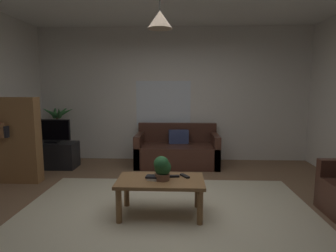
{
  "coord_description": "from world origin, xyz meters",
  "views": [
    {
      "loc": [
        0.15,
        -3.32,
        1.54
      ],
      "look_at": [
        0.0,
        0.3,
        1.05
      ],
      "focal_mm": 29.85,
      "sensor_mm": 36.0,
      "label": 1
    }
  ],
  "objects_px": {
    "coffee_table": "(161,185)",
    "potted_plant_on_table": "(162,168)",
    "couch_under_window": "(177,152)",
    "bookshelf_corner": "(17,140)",
    "book_on_table_0": "(153,179)",
    "potted_palm_corner": "(58,136)",
    "tv_stand": "(53,155)",
    "pendant_lamp": "(160,19)",
    "tv": "(52,131)",
    "remote_on_table_0": "(173,176)",
    "book_on_table_1": "(152,177)",
    "remote_on_table_1": "(185,176)"
  },
  "relations": [
    {
      "from": "book_on_table_1",
      "to": "potted_plant_on_table",
      "type": "relative_size",
      "value": 0.5
    },
    {
      "from": "coffee_table",
      "to": "pendant_lamp",
      "type": "bearing_deg",
      "value": -90.0
    },
    {
      "from": "pendant_lamp",
      "to": "remote_on_table_1",
      "type": "bearing_deg",
      "value": 20.34
    },
    {
      "from": "potted_plant_on_table",
      "to": "couch_under_window",
      "type": "bearing_deg",
      "value": 86.03
    },
    {
      "from": "book_on_table_0",
      "to": "potted_plant_on_table",
      "type": "bearing_deg",
      "value": 6.59
    },
    {
      "from": "pendant_lamp",
      "to": "bookshelf_corner",
      "type": "bearing_deg",
      "value": 155.2
    },
    {
      "from": "book_on_table_1",
      "to": "tv_stand",
      "type": "height_order",
      "value": "same"
    },
    {
      "from": "couch_under_window",
      "to": "pendant_lamp",
      "type": "xyz_separation_m",
      "value": [
        -0.18,
        -2.24,
        2.03
      ]
    },
    {
      "from": "couch_under_window",
      "to": "coffee_table",
      "type": "xyz_separation_m",
      "value": [
        -0.18,
        -2.24,
        0.1
      ]
    },
    {
      "from": "bookshelf_corner",
      "to": "potted_plant_on_table",
      "type": "bearing_deg",
      "value": -24.94
    },
    {
      "from": "coffee_table",
      "to": "tv",
      "type": "distance_m",
      "value": 2.98
    },
    {
      "from": "book_on_table_1",
      "to": "remote_on_table_1",
      "type": "height_order",
      "value": "book_on_table_1"
    },
    {
      "from": "potted_plant_on_table",
      "to": "tv_stand",
      "type": "height_order",
      "value": "potted_plant_on_table"
    },
    {
      "from": "coffee_table",
      "to": "book_on_table_0",
      "type": "distance_m",
      "value": 0.13
    },
    {
      "from": "couch_under_window",
      "to": "bookshelf_corner",
      "type": "bearing_deg",
      "value": -156.49
    },
    {
      "from": "bookshelf_corner",
      "to": "pendant_lamp",
      "type": "bearing_deg",
      "value": -24.8
    },
    {
      "from": "coffee_table",
      "to": "remote_on_table_0",
      "type": "bearing_deg",
      "value": 31.61
    },
    {
      "from": "coffee_table",
      "to": "remote_on_table_1",
      "type": "bearing_deg",
      "value": 20.34
    },
    {
      "from": "book_on_table_0",
      "to": "coffee_table",
      "type": "bearing_deg",
      "value": 18.24
    },
    {
      "from": "potted_palm_corner",
      "to": "book_on_table_1",
      "type": "bearing_deg",
      "value": -47.84
    },
    {
      "from": "bookshelf_corner",
      "to": "remote_on_table_1",
      "type": "bearing_deg",
      "value": -20.38
    },
    {
      "from": "couch_under_window",
      "to": "book_on_table_0",
      "type": "height_order",
      "value": "couch_under_window"
    },
    {
      "from": "book_on_table_0",
      "to": "tv",
      "type": "bearing_deg",
      "value": 137.31
    },
    {
      "from": "coffee_table",
      "to": "pendant_lamp",
      "type": "xyz_separation_m",
      "value": [
        0.0,
        -0.0,
        1.93
      ]
    },
    {
      "from": "book_on_table_1",
      "to": "remote_on_table_1",
      "type": "xyz_separation_m",
      "value": [
        0.39,
        0.13,
        -0.03
      ]
    },
    {
      "from": "coffee_table",
      "to": "potted_plant_on_table",
      "type": "height_order",
      "value": "potted_plant_on_table"
    },
    {
      "from": "remote_on_table_1",
      "to": "tv",
      "type": "xyz_separation_m",
      "value": [
        -2.52,
        1.83,
        0.27
      ]
    },
    {
      "from": "tv",
      "to": "remote_on_table_0",
      "type": "bearing_deg",
      "value": -37.9
    },
    {
      "from": "couch_under_window",
      "to": "coffee_table",
      "type": "relative_size",
      "value": 1.55
    },
    {
      "from": "couch_under_window",
      "to": "remote_on_table_0",
      "type": "height_order",
      "value": "couch_under_window"
    },
    {
      "from": "book_on_table_1",
      "to": "tv",
      "type": "distance_m",
      "value": 2.91
    },
    {
      "from": "tv_stand",
      "to": "potted_palm_corner",
      "type": "xyz_separation_m",
      "value": [
        -0.1,
        0.49,
        0.3
      ]
    },
    {
      "from": "tv_stand",
      "to": "book_on_table_0",
      "type": "bearing_deg",
      "value": -43.0
    },
    {
      "from": "potted_palm_corner",
      "to": "tv",
      "type": "bearing_deg",
      "value": -78.38
    },
    {
      "from": "coffee_table",
      "to": "remote_on_table_0",
      "type": "distance_m",
      "value": 0.19
    },
    {
      "from": "coffee_table",
      "to": "bookshelf_corner",
      "type": "relative_size",
      "value": 0.75
    },
    {
      "from": "pendant_lamp",
      "to": "coffee_table",
      "type": "bearing_deg",
      "value": 90.0
    },
    {
      "from": "coffee_table",
      "to": "pendant_lamp",
      "type": "distance_m",
      "value": 1.93
    },
    {
      "from": "book_on_table_0",
      "to": "potted_palm_corner",
      "type": "xyz_separation_m",
      "value": [
        -2.24,
        2.48,
        0.08
      ]
    },
    {
      "from": "potted_palm_corner",
      "to": "book_on_table_0",
      "type": "bearing_deg",
      "value": -47.9
    },
    {
      "from": "tv_stand",
      "to": "tv",
      "type": "bearing_deg",
      "value": -90.0
    },
    {
      "from": "remote_on_table_0",
      "to": "tv",
      "type": "bearing_deg",
      "value": 45.72
    },
    {
      "from": "coffee_table",
      "to": "potted_palm_corner",
      "type": "height_order",
      "value": "potted_palm_corner"
    },
    {
      "from": "tv_stand",
      "to": "remote_on_table_0",
      "type": "bearing_deg",
      "value": -38.23
    },
    {
      "from": "tv_stand",
      "to": "potted_palm_corner",
      "type": "height_order",
      "value": "potted_palm_corner"
    },
    {
      "from": "tv",
      "to": "potted_plant_on_table",
      "type": "bearing_deg",
      "value": -41.04
    },
    {
      "from": "tv",
      "to": "potted_palm_corner",
      "type": "xyz_separation_m",
      "value": [
        -0.1,
        0.51,
        -0.18
      ]
    },
    {
      "from": "book_on_table_0",
      "to": "potted_palm_corner",
      "type": "bearing_deg",
      "value": 132.1
    },
    {
      "from": "potted_palm_corner",
      "to": "bookshelf_corner",
      "type": "height_order",
      "value": "bookshelf_corner"
    },
    {
      "from": "remote_on_table_1",
      "to": "pendant_lamp",
      "type": "relative_size",
      "value": 0.26
    }
  ]
}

